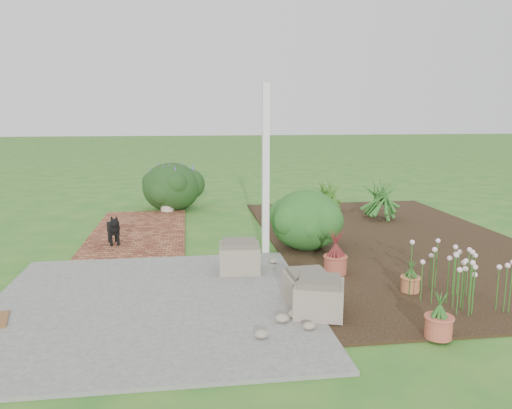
{
  "coord_description": "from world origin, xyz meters",
  "views": [
    {
      "loc": [
        -0.83,
        -7.03,
        2.08
      ],
      "look_at": [
        0.2,
        0.4,
        0.7
      ],
      "focal_mm": 35.0,
      "sensor_mm": 36.0,
      "label": 1
    }
  ],
  "objects": [
    {
      "name": "ground",
      "position": [
        0.0,
        0.0,
        0.0
      ],
      "size": [
        80.0,
        80.0,
        0.0
      ],
      "primitive_type": "plane",
      "color": "#266921",
      "rests_on": "ground"
    },
    {
      "name": "concrete_patio",
      "position": [
        -1.25,
        -1.75,
        0.02
      ],
      "size": [
        3.5,
        3.5,
        0.04
      ],
      "primitive_type": "cube",
      "color": "#5F5F5C",
      "rests_on": "ground"
    },
    {
      "name": "brick_path",
      "position": [
        -1.7,
        1.75,
        0.02
      ],
      "size": [
        1.6,
        3.5,
        0.04
      ],
      "primitive_type": "cube",
      "color": "brown",
      "rests_on": "ground"
    },
    {
      "name": "garden_bed",
      "position": [
        2.5,
        0.5,
        0.01
      ],
      "size": [
        4.0,
        7.0,
        0.03
      ],
      "primitive_type": "cube",
      "color": "black",
      "rests_on": "ground"
    },
    {
      "name": "veranda_post",
      "position": [
        0.3,
        0.1,
        1.25
      ],
      "size": [
        0.1,
        0.1,
        2.5
      ],
      "primitive_type": "cube",
      "color": "white",
      "rests_on": "ground"
    },
    {
      "name": "stone_trough_near",
      "position": [
        0.43,
        -2.0,
        0.19
      ],
      "size": [
        0.49,
        0.49,
        0.31
      ],
      "primitive_type": "cube",
      "rotation": [
        0.0,
        0.0,
        0.05
      ],
      "color": "#726B58",
      "rests_on": "concrete_patio"
    },
    {
      "name": "stone_trough_mid",
      "position": [
        0.48,
        -2.31,
        0.2
      ],
      "size": [
        0.62,
        0.62,
        0.33
      ],
      "primitive_type": "cube",
      "rotation": [
        0.0,
        0.0,
        -0.32
      ],
      "color": "#7F6F5D",
      "rests_on": "concrete_patio"
    },
    {
      "name": "stone_trough_far",
      "position": [
        -0.18,
        -0.77,
        0.21
      ],
      "size": [
        0.56,
        0.56,
        0.34
      ],
      "primitive_type": "cube",
      "rotation": [
        0.0,
        0.0,
        -0.08
      ],
      "color": "#756959",
      "rests_on": "concrete_patio"
    },
    {
      "name": "black_dog",
      "position": [
        -2.0,
        0.81,
        0.31
      ],
      "size": [
        0.24,
        0.51,
        0.45
      ],
      "rotation": [
        0.0,
        0.0,
        0.26
      ],
      "color": "black",
      "rests_on": "brick_path"
    },
    {
      "name": "cream_ceramic_urn",
      "position": [
        -1.27,
        3.48,
        0.22
      ],
      "size": [
        0.35,
        0.35,
        0.37
      ],
      "primitive_type": "cylinder",
      "rotation": [
        0.0,
        0.0,
        0.33
      ],
      "color": "beige",
      "rests_on": "brick_path"
    },
    {
      "name": "evergreen_shrub",
      "position": [
        0.96,
        0.25,
        0.49
      ],
      "size": [
        1.26,
        1.26,
        0.93
      ],
      "primitive_type": "ellipsoid",
      "rotation": [
        0.0,
        0.0,
        -0.17
      ],
      "color": "#133D19",
      "rests_on": "garden_bed"
    },
    {
      "name": "agapanthus_clump_back",
      "position": [
        2.89,
        2.13,
        0.51
      ],
      "size": [
        1.26,
        1.26,
        0.96
      ],
      "primitive_type": null,
      "rotation": [
        0.0,
        0.0,
        -0.2
      ],
      "color": "#153D10",
      "rests_on": "garden_bed"
    },
    {
      "name": "agapanthus_clump_front",
      "position": [
        2.11,
        3.07,
        0.42
      ],
      "size": [
        1.12,
        1.12,
        0.77
      ],
      "primitive_type": null,
      "rotation": [
        0.0,
        0.0,
        0.36
      ],
      "color": "#12390D",
      "rests_on": "garden_bed"
    },
    {
      "name": "pink_flower_patch",
      "position": [
        2.05,
        -2.16,
        0.35
      ],
      "size": [
        1.11,
        1.11,
        0.63
      ],
      "primitive_type": null,
      "rotation": [
        0.0,
        0.0,
        -0.14
      ],
      "color": "#113D0F",
      "rests_on": "garden_bed"
    },
    {
      "name": "terracotta_pot_bronze",
      "position": [
        1.04,
        -1.03,
        0.15
      ],
      "size": [
        0.3,
        0.3,
        0.24
      ],
      "primitive_type": "cylinder",
      "rotation": [
        0.0,
        0.0,
        -0.03
      ],
      "color": "#A24936",
      "rests_on": "garden_bed"
    },
    {
      "name": "terracotta_pot_small_left",
      "position": [
        1.71,
        -1.79,
        0.12
      ],
      "size": [
        0.24,
        0.24,
        0.18
      ],
      "primitive_type": "cylinder",
      "rotation": [
        0.0,
        0.0,
        0.14
      ],
      "color": "#B0653B",
      "rests_on": "garden_bed"
    },
    {
      "name": "terracotta_pot_small_right",
      "position": [
        1.44,
        -2.98,
        0.13
      ],
      "size": [
        0.29,
        0.29,
        0.21
      ],
      "primitive_type": "cylinder",
      "rotation": [
        0.0,
        0.0,
        -0.2
      ],
      "color": "#B7513E",
      "rests_on": "garden_bed"
    },
    {
      "name": "purple_flowering_bush",
      "position": [
        -1.18,
        3.81,
        0.53
      ],
      "size": [
        1.32,
        1.32,
        1.06
      ],
      "primitive_type": "ellipsoid",
      "rotation": [
        0.0,
        0.0,
        -0.06
      ],
      "color": "black",
      "rests_on": "ground"
    }
  ]
}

